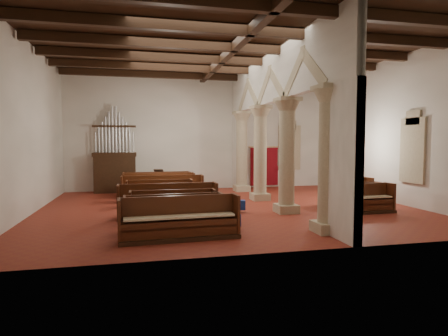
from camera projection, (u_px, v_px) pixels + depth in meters
floor at (228, 207)px, 14.43m from camera, size 14.00×14.00×0.00m
ceiling at (228, 49)px, 14.01m from camera, size 14.00×14.00×0.00m
wall_back at (202, 133)px, 20.06m from camera, size 14.00×0.02×6.00m
wall_front at (289, 121)px, 8.38m from camera, size 14.00×0.02×6.00m
wall_left at (27, 128)px, 12.69m from camera, size 0.02×12.00×6.00m
wall_right at (389, 131)px, 15.76m from camera, size 0.02×12.00×6.00m
ceiling_beams at (228, 54)px, 14.03m from camera, size 13.80×11.80×0.30m
arcade at (273, 115)px, 14.58m from camera, size 0.90×11.90×6.00m
window_right_a at (413, 150)px, 14.35m from camera, size 0.03×1.00×2.20m
window_right_b at (355, 149)px, 18.24m from camera, size 0.03×1.00×2.20m
window_back at (289, 148)px, 21.20m from camera, size 1.00×0.03×2.20m
pipe_organ at (115, 165)px, 18.70m from camera, size 2.10×0.85×4.40m
lectern at (159, 182)px, 19.16m from camera, size 0.52×0.54×1.15m
dossal_curtain at (264, 166)px, 20.88m from camera, size 1.80×0.07×2.17m
processional_banner at (282, 176)px, 18.98m from camera, size 0.53×0.67×2.31m
hymnal_box_a at (233, 220)px, 10.72m from camera, size 0.45×0.41×0.36m
hymnal_box_b at (233, 216)px, 11.57m from camera, size 0.33×0.29×0.30m
hymnal_box_c at (241, 205)px, 13.39m from camera, size 0.38×0.34×0.34m
tube_heater_a at (154, 231)px, 9.93m from camera, size 1.03×0.52×0.11m
tube_heater_b at (162, 225)px, 10.63m from camera, size 1.10×0.14×0.11m
nave_pew_0 at (180, 225)px, 9.70m from camera, size 3.14×0.89×1.12m
nave_pew_1 at (175, 219)px, 10.64m from camera, size 2.84×0.83×1.04m
nave_pew_2 at (173, 212)px, 11.76m from camera, size 2.68×0.71×1.01m
nave_pew_3 at (168, 206)px, 12.53m from camera, size 3.31×0.81×1.13m
nave_pew_4 at (170, 203)px, 13.60m from camera, size 2.67×0.73×0.95m
nave_pew_5 at (160, 197)px, 14.81m from camera, size 2.60×0.72×1.02m
nave_pew_6 at (163, 193)px, 15.89m from camera, size 3.46×0.87×1.10m
nave_pew_7 at (159, 189)px, 16.99m from camera, size 3.23×0.80×1.11m
nave_pew_8 at (157, 188)px, 17.72m from camera, size 3.16×0.85×1.10m
aisle_pew_0 at (366, 203)px, 13.35m from camera, size 2.00×0.74×1.04m
aisle_pew_1 at (356, 198)px, 14.60m from camera, size 1.90×0.69×0.97m
aisle_pew_2 at (348, 196)px, 15.11m from camera, size 2.05×0.83×1.07m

